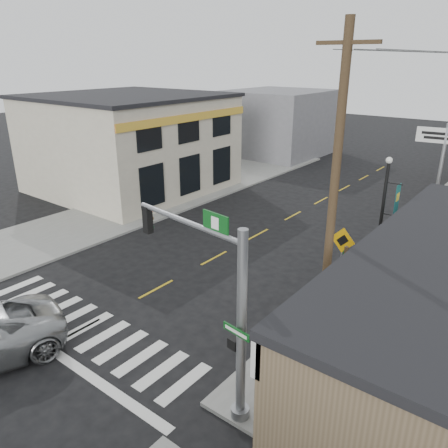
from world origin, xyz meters
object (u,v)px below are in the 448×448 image
Objects in this scene: bare_tree at (395,292)px; utility_pole_near at (333,198)px; traffic_signal_pole at (220,301)px; fire_hydrant at (374,310)px; dance_center_sign at (444,152)px; guide_sign at (363,282)px; lamp_post at (384,209)px.

utility_pole_near reaches higher than bare_tree.
fire_hydrant is (1.85, 7.08, -3.09)m from traffic_signal_pole.
dance_center_sign is (1.26, 17.32, 1.27)m from traffic_signal_pole.
utility_pole_near is (-0.86, -2.78, 4.98)m from fire_hydrant.
dance_center_sign reaches higher than fire_hydrant.
fire_hydrant is at bearing 82.97° from traffic_signal_pole.
lamp_post is at bearing 115.49° from guide_sign.
lamp_post is at bearing 94.62° from traffic_signal_pole.
dance_center_sign is 13.04m from utility_pole_near.
utility_pole_near is at bearing -97.57° from dance_center_sign.
fire_hydrant is 0.12× the size of lamp_post.
traffic_signal_pole is at bearing -93.22° from guide_sign.
traffic_signal_pole is 7.94m from fire_hydrant.
bare_tree is 3.32m from utility_pole_near.
lamp_post is at bearing -102.48° from dance_center_sign.
bare_tree is at bearing -93.47° from lamp_post.
traffic_signal_pole reaches higher than lamp_post.
lamp_post is (-1.28, 3.76, 2.81)m from fire_hydrant.
lamp_post is (-1.12, 4.96, 1.13)m from guide_sign.
fire_hydrant is at bearing -95.26° from lamp_post.
guide_sign is 11.76m from dance_center_sign.
lamp_post is 1.21× the size of bare_tree.
fire_hydrant is 5.77m from utility_pole_near.
utility_pole_near is (-0.27, -13.03, 0.62)m from dance_center_sign.
guide_sign is 0.58× the size of lamp_post.
traffic_signal_pole reaches higher than fire_hydrant.
dance_center_sign is 0.59× the size of utility_pole_near.
lamp_post is 8.32m from bare_tree.
guide_sign is at bearing -94.24° from dance_center_sign.
dance_center_sign is (-0.59, 10.25, 4.36)m from fire_hydrant.
utility_pole_near reaches higher than lamp_post.
lamp_post is at bearing 110.62° from bare_tree.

